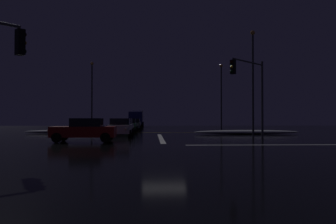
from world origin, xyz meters
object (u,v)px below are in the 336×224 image
object	(u,v)px
sedan_silver	(124,126)
sedan_green	(129,125)
traffic_signal_ne	(251,83)
sedan_black	(135,123)
sedan_white	(120,127)
streetlamp_right_near	(253,75)
streetlamp_left_far	(92,91)
sedan_orange	(133,124)
streetlamp_right_far	(221,92)
sedan_red_crossing	(84,130)
sedan_gray	(134,124)
box_truck	(136,118)

from	to	relation	value
sedan_silver	sedan_green	xyz separation A→B (m)	(0.09, 6.09, 0.00)
traffic_signal_ne	sedan_silver	bearing A→B (deg)	139.86
sedan_black	traffic_signal_ne	world-z (taller)	traffic_signal_ne
sedan_white	streetlamp_right_near	bearing A→B (deg)	16.23
sedan_white	streetlamp_left_far	size ratio (longest dim) A/B	0.46
sedan_orange	traffic_signal_ne	bearing A→B (deg)	-69.01
sedan_black	streetlamp_right_far	size ratio (longest dim) A/B	0.47
sedan_silver	streetlamp_right_near	distance (m)	13.75
sedan_black	sedan_red_crossing	bearing A→B (deg)	-92.63
sedan_orange	streetlamp_right_far	size ratio (longest dim) A/B	0.47
sedan_orange	sedan_black	xyz separation A→B (m)	(0.13, 5.70, 0.00)
sedan_gray	sedan_black	xyz separation A→B (m)	(-0.32, 12.19, 0.00)
sedan_black	box_truck	world-z (taller)	box_truck
sedan_gray	streetlamp_right_near	size ratio (longest dim) A/B	0.43
sedan_green	streetlamp_right_near	xyz separation A→B (m)	(12.51, -8.46, 4.95)
box_truck	streetlamp_right_far	world-z (taller)	streetlamp_right_far
streetlamp_left_far	traffic_signal_ne	bearing A→B (deg)	-54.57
sedan_green	sedan_red_crossing	distance (m)	18.69
sedan_silver	traffic_signal_ne	size ratio (longest dim) A/B	0.69
sedan_silver	streetlamp_left_far	size ratio (longest dim) A/B	0.46
sedan_gray	sedan_white	bearing A→B (deg)	-90.67
traffic_signal_ne	box_truck	bearing A→B (deg)	104.73
sedan_white	sedan_silver	world-z (taller)	same
traffic_signal_ne	streetlamp_right_near	distance (m)	7.00
sedan_white	sedan_green	distance (m)	12.09
sedan_gray	traffic_signal_ne	world-z (taller)	traffic_signal_ne
box_truck	sedan_orange	bearing A→B (deg)	-89.83
sedan_red_crossing	streetlamp_right_far	distance (m)	30.12
sedan_orange	sedan_black	distance (m)	5.70
sedan_green	streetlamp_right_near	world-z (taller)	streetlamp_right_near
sedan_silver	sedan_gray	bearing A→B (deg)	88.25
box_truck	streetlamp_left_far	bearing A→B (deg)	-106.51
sedan_green	streetlamp_right_far	world-z (taller)	streetlamp_right_far
traffic_signal_ne	streetlamp_right_far	bearing A→B (deg)	84.83
streetlamp_right_near	sedan_orange	bearing A→B (deg)	120.90
sedan_green	box_truck	bearing A→B (deg)	90.46
sedan_silver	sedan_orange	xyz separation A→B (m)	(-0.07, 18.82, 0.00)
sedan_orange	box_truck	distance (m)	12.92
sedan_orange	streetlamp_right_near	world-z (taller)	streetlamp_right_near
sedan_silver	box_truck	bearing A→B (deg)	90.20
sedan_white	sedan_black	xyz separation A→B (m)	(-0.11, 30.51, 0.00)
traffic_signal_ne	streetlamp_right_near	size ratio (longest dim) A/B	0.62
sedan_black	sedan_white	bearing A→B (deg)	-89.80
sedan_silver	traffic_signal_ne	distance (m)	14.27
sedan_white	box_truck	world-z (taller)	box_truck
sedan_black	sedan_green	bearing A→B (deg)	-89.89
sedan_black	streetlamp_right_near	xyz separation A→B (m)	(12.55, -26.89, 4.95)
sedan_white	sedan_black	distance (m)	30.51
sedan_red_crossing	streetlamp_right_near	size ratio (longest dim) A/B	0.43
sedan_orange	streetlamp_left_far	xyz separation A→B (m)	(-5.40, -5.19, 4.61)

